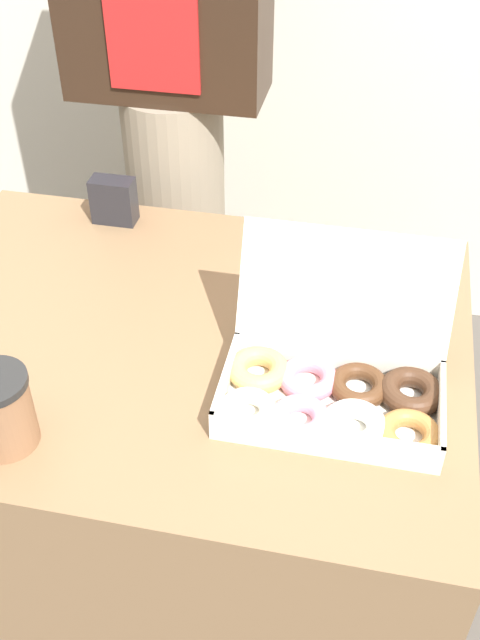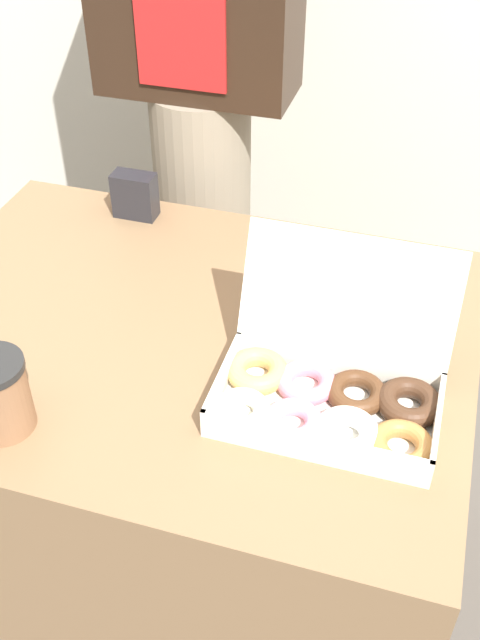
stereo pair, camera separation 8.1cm
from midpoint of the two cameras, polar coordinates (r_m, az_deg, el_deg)
ground_plane at (r=1.90m, az=-2.20°, el=-17.35°), size 14.00×14.00×0.00m
table at (r=1.61m, az=-2.51°, el=-10.43°), size 1.06×0.82×0.71m
donut_box at (r=1.20m, az=8.83°, el=-5.61°), size 0.38×0.29×0.24m
napkin_holder at (r=1.65m, az=-6.60°, el=9.39°), size 0.09×0.05×0.10m
person_customer at (r=1.81m, az=-1.78°, el=17.14°), size 0.44×0.24×1.68m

